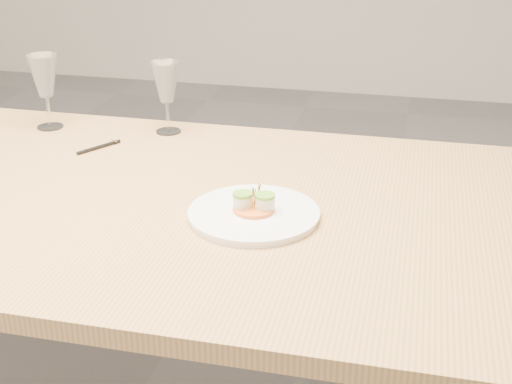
% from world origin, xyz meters
% --- Properties ---
extents(dining_table, '(2.40, 1.00, 0.75)m').
position_xyz_m(dining_table, '(0.00, 0.00, 0.68)').
color(dining_table, tan).
rests_on(dining_table, ground).
extents(dinner_plate, '(0.28, 0.28, 0.07)m').
position_xyz_m(dinner_plate, '(0.41, -0.06, 0.76)').
color(dinner_plate, white).
rests_on(dinner_plate, dining_table).
extents(ballpoint_pen, '(0.08, 0.12, 0.01)m').
position_xyz_m(ballpoint_pen, '(-0.08, 0.24, 0.75)').
color(ballpoint_pen, black).
rests_on(ballpoint_pen, dining_table).
extents(wine_glass_1, '(0.08, 0.08, 0.21)m').
position_xyz_m(wine_glass_1, '(-0.29, 0.37, 0.90)').
color(wine_glass_1, white).
rests_on(wine_glass_1, dining_table).
extents(wine_glass_2, '(0.08, 0.08, 0.20)m').
position_xyz_m(wine_glass_2, '(0.05, 0.41, 0.89)').
color(wine_glass_2, white).
rests_on(wine_glass_2, dining_table).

